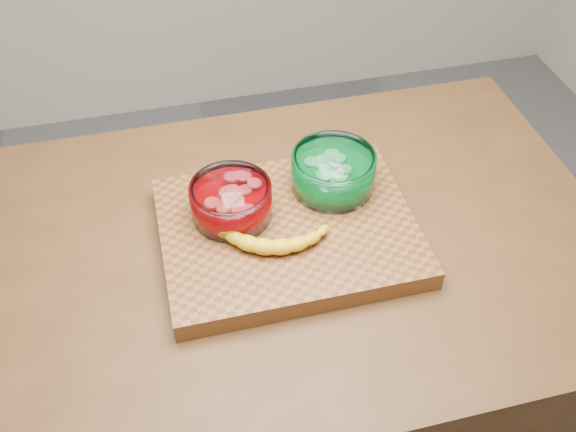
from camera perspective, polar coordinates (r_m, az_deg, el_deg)
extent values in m
cube|color=#4D2F17|center=(1.53, 0.00, -13.54)|extent=(1.20, 0.80, 0.90)
cube|color=brown|center=(1.15, 0.00, -1.40)|extent=(0.45, 0.35, 0.04)
cylinder|color=white|center=(1.14, -5.07, 1.34)|extent=(0.14, 0.14, 0.07)
cylinder|color=#BD0005|center=(1.14, -5.04, 1.00)|extent=(0.12, 0.12, 0.04)
cylinder|color=#EF4B4D|center=(1.12, -5.13, 2.03)|extent=(0.12, 0.12, 0.02)
cylinder|color=white|center=(1.19, 4.04, 3.98)|extent=(0.16, 0.16, 0.07)
cylinder|color=#018A2B|center=(1.20, 4.02, 3.60)|extent=(0.13, 0.13, 0.04)
cylinder|color=#64D67C|center=(1.18, 4.09, 4.68)|extent=(0.13, 0.13, 0.02)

